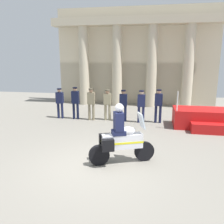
% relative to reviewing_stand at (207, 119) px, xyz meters
% --- Properties ---
extents(ground_plane, '(28.00, 28.00, 0.00)m').
position_rel_reviewing_stand_xyz_m(ground_plane, '(-4.24, -4.79, -0.42)').
color(ground_plane, gray).
extents(colonnade_backdrop, '(11.09, 1.53, 6.60)m').
position_rel_reviewing_stand_xyz_m(colonnade_backdrop, '(-3.87, 5.15, 3.00)').
color(colonnade_backdrop, '#B6AB91').
rests_on(colonnade_backdrop, ground_plane).
extents(reviewing_stand, '(3.08, 1.96, 1.78)m').
position_rel_reviewing_stand_xyz_m(reviewing_stand, '(0.00, 0.00, 0.00)').
color(reviewing_stand, '#B71414').
rests_on(reviewing_stand, ground_plane).
extents(officer_in_row_0, '(0.38, 0.24, 1.64)m').
position_rel_reviewing_stand_xyz_m(officer_in_row_0, '(-7.49, 0.45, 0.55)').
color(officer_in_row_0, '#141938').
rests_on(officer_in_row_0, ground_plane).
extents(officer_in_row_1, '(0.38, 0.24, 1.72)m').
position_rel_reviewing_stand_xyz_m(officer_in_row_1, '(-6.60, 0.43, 0.60)').
color(officer_in_row_1, black).
rests_on(officer_in_row_1, ground_plane).
extents(officer_in_row_2, '(0.38, 0.24, 1.69)m').
position_rel_reviewing_stand_xyz_m(officer_in_row_2, '(-5.72, 0.37, 0.57)').
color(officer_in_row_2, '#7A7056').
rests_on(officer_in_row_2, ground_plane).
extents(officer_in_row_3, '(0.38, 0.24, 1.62)m').
position_rel_reviewing_stand_xyz_m(officer_in_row_3, '(-4.88, 0.51, 0.54)').
color(officer_in_row_3, gray).
rests_on(officer_in_row_3, ground_plane).
extents(officer_in_row_4, '(0.38, 0.24, 1.64)m').
position_rel_reviewing_stand_xyz_m(officer_in_row_4, '(-4.04, 0.42, 0.55)').
color(officer_in_row_4, black).
rests_on(officer_in_row_4, ground_plane).
extents(officer_in_row_5, '(0.38, 0.24, 1.65)m').
position_rel_reviewing_stand_xyz_m(officer_in_row_5, '(-3.11, 0.33, 0.55)').
color(officer_in_row_5, '#191E42').
rests_on(officer_in_row_5, ground_plane).
extents(officer_in_row_6, '(0.38, 0.24, 1.70)m').
position_rel_reviewing_stand_xyz_m(officer_in_row_6, '(-2.27, 0.46, 0.59)').
color(officer_in_row_6, '#141938').
rests_on(officer_in_row_6, ground_plane).
extents(motorcycle_with_rider, '(1.98, 1.02, 1.90)m').
position_rel_reviewing_stand_xyz_m(motorcycle_with_rider, '(-3.49, -4.49, 0.38)').
color(motorcycle_with_rider, black).
rests_on(motorcycle_with_rider, ground_plane).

